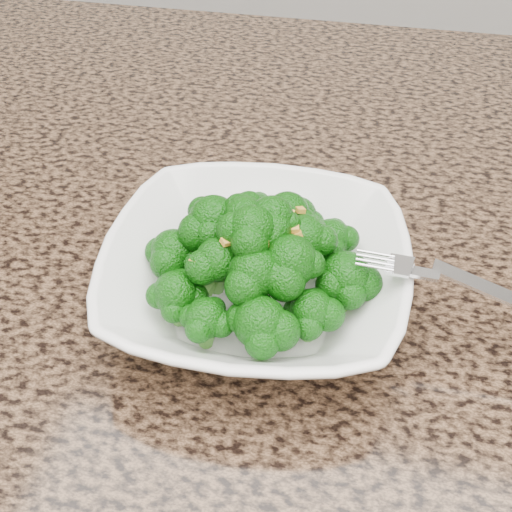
# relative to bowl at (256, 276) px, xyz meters

# --- Properties ---
(cabinet) EXTENTS (1.55, 0.95, 0.87)m
(cabinet) POSITION_rel_bowl_xyz_m (-0.07, 0.08, -0.49)
(cabinet) COLOR #382217
(cabinet) RESTS_ON ground
(granite_counter) EXTENTS (1.64, 1.04, 0.03)m
(granite_counter) POSITION_rel_bowl_xyz_m (-0.07, 0.08, -0.04)
(granite_counter) COLOR brown
(granite_counter) RESTS_ON cabinet
(bowl) EXTENTS (0.25, 0.25, 0.06)m
(bowl) POSITION_rel_bowl_xyz_m (0.00, 0.00, 0.00)
(bowl) COLOR white
(bowl) RESTS_ON granite_counter
(broccoli_pile) EXTENTS (0.21, 0.21, 0.07)m
(broccoli_pile) POSITION_rel_bowl_xyz_m (0.00, 0.00, 0.06)
(broccoli_pile) COLOR #0E5209
(broccoli_pile) RESTS_ON bowl
(garlic_topping) EXTENTS (0.13, 0.13, 0.01)m
(garlic_topping) POSITION_rel_bowl_xyz_m (0.00, 0.00, 0.10)
(garlic_topping) COLOR gold
(garlic_topping) RESTS_ON broccoli_pile
(fork) EXTENTS (0.18, 0.06, 0.01)m
(fork) POSITION_rel_bowl_xyz_m (0.13, -0.01, 0.04)
(fork) COLOR silver
(fork) RESTS_ON bowl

